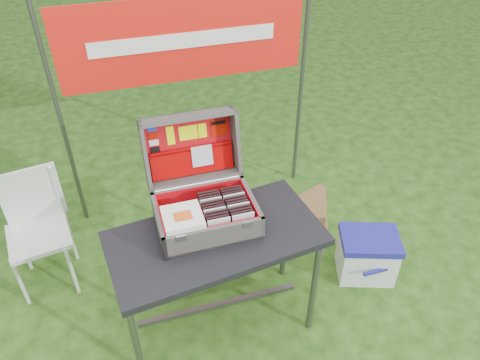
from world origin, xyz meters
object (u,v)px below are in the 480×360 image
object	(u,v)px
cooler	(367,255)
chair	(39,237)
table	(218,280)
cardboard_box	(306,219)
suitcase	(202,183)

from	to	relation	value
cooler	chair	size ratio (longest dim) A/B	0.47
table	chair	xyz separation A→B (m)	(-0.97, 0.60, 0.04)
cardboard_box	chair	bearing A→B (deg)	154.36
table	cooler	distance (m)	1.04
cardboard_box	suitcase	bearing A→B (deg)	-178.97
chair	cooler	bearing A→B (deg)	-24.74
cooler	table	bearing A→B (deg)	-157.51
table	cardboard_box	xyz separation A→B (m)	(0.76, 0.47, -0.15)
suitcase	cooler	size ratio (longest dim) A/B	1.44
suitcase	chair	bearing A→B (deg)	154.29
table	suitcase	bearing A→B (deg)	91.68
suitcase	cardboard_box	distance (m)	1.12
cardboard_box	cooler	bearing A→B (deg)	-78.61
suitcase	cardboard_box	size ratio (longest dim) A/B	1.37
table	cooler	world-z (taller)	table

